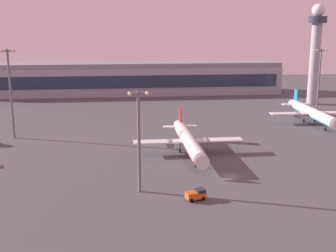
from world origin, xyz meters
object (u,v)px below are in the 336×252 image
at_px(control_tower, 316,48).
at_px(apron_light_central, 319,75).
at_px(apron_light_west, 139,134).
at_px(airplane_terminal_side, 189,141).
at_px(apron_light_east, 10,89).
at_px(baggage_tractor, 196,195).
at_px(airplane_taxiway_distant, 312,113).

distance_m(control_tower, apron_light_central, 16.89).
bearing_deg(apron_light_west, apron_light_central, 47.12).
xyz_separation_m(control_tower, airplane_terminal_side, (-67.98, -71.72, -21.60)).
xyz_separation_m(control_tower, apron_light_east, (-120.95, -48.32, -9.47)).
height_order(airplane_terminal_side, apron_light_east, apron_light_east).
xyz_separation_m(airplane_terminal_side, baggage_tractor, (-3.38, -32.53, -2.67)).
relative_size(apron_light_central, apron_light_east, 0.91).
xyz_separation_m(airplane_taxiway_distant, apron_light_central, (13.76, 25.37, 10.81)).
relative_size(control_tower, apron_light_west, 2.00).
bearing_deg(airplane_terminal_side, apron_light_central, -138.33).
bearing_deg(apron_light_west, baggage_tractor, -27.26).
xyz_separation_m(apron_light_central, apron_light_east, (-117.79, -35.71, 1.31)).
bearing_deg(apron_light_central, airplane_terminal_side, -137.64).
xyz_separation_m(control_tower, airplane_taxiway_distant, (-16.93, -37.98, -21.59)).
distance_m(airplane_terminal_side, airplane_taxiway_distant, 61.19).
height_order(control_tower, airplane_terminal_side, control_tower).
bearing_deg(apron_light_west, airplane_terminal_side, 60.94).
xyz_separation_m(baggage_tractor, apron_light_west, (-11.43, 5.89, 11.70)).
relative_size(airplane_taxiway_distant, apron_light_east, 1.41).
bearing_deg(control_tower, apron_light_east, -158.22).
height_order(airplane_terminal_side, baggage_tractor, airplane_terminal_side).
xyz_separation_m(control_tower, apron_light_central, (-3.16, -12.61, -10.78)).
bearing_deg(apron_light_west, control_tower, 49.91).
xyz_separation_m(apron_light_west, apron_light_east, (-38.16, 50.04, 3.10)).
bearing_deg(apron_light_central, airplane_taxiway_distant, -118.48).
height_order(airplane_terminal_side, apron_light_central, apron_light_central).
bearing_deg(baggage_tractor, apron_light_west, -134.05).
height_order(control_tower, airplane_taxiway_distant, control_tower).
relative_size(baggage_tractor, apron_light_east, 0.16).
bearing_deg(airplane_taxiway_distant, apron_light_east, 6.38).
height_order(airplane_taxiway_distant, apron_light_east, apron_light_east).
height_order(apron_light_central, apron_light_east, apron_light_east).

